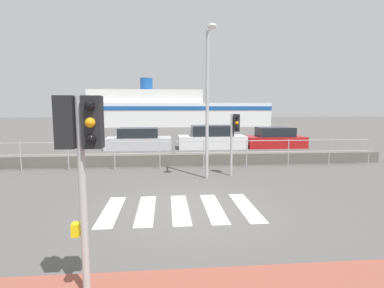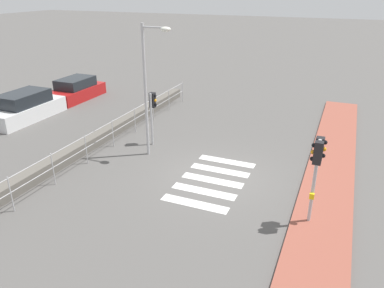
{
  "view_description": "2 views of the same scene",
  "coord_description": "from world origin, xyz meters",
  "px_view_note": "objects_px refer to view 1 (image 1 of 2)",
  "views": [
    {
      "loc": [
        -0.72,
        -7.71,
        2.69
      ],
      "look_at": [
        0.15,
        2.0,
        1.5
      ],
      "focal_mm": 28.0,
      "sensor_mm": 36.0,
      "label": 1
    },
    {
      "loc": [
        -12.26,
        -4.14,
        6.88
      ],
      "look_at": [
        0.02,
        1.0,
        1.2
      ],
      "focal_mm": 35.0,
      "sensor_mm": 36.0,
      "label": 2
    }
  ],
  "objects_px": {
    "traffic_light_near": "(80,144)",
    "traffic_light_far": "(235,131)",
    "ferry_boat": "(165,111)",
    "parked_car_red": "(275,139)",
    "streetlamp": "(208,85)",
    "parked_car_white": "(212,138)",
    "parked_car_silver": "(139,140)"
  },
  "relations": [
    {
      "from": "parked_car_silver",
      "to": "parked_car_white",
      "type": "xyz_separation_m",
      "value": [
        4.83,
        -0.0,
        0.06
      ]
    },
    {
      "from": "parked_car_red",
      "to": "traffic_light_far",
      "type": "bearing_deg",
      "value": -119.99
    },
    {
      "from": "streetlamp",
      "to": "traffic_light_near",
      "type": "bearing_deg",
      "value": -111.26
    },
    {
      "from": "traffic_light_far",
      "to": "ferry_boat",
      "type": "height_order",
      "value": "ferry_boat"
    },
    {
      "from": "traffic_light_far",
      "to": "streetlamp",
      "type": "relative_size",
      "value": 0.44
    },
    {
      "from": "traffic_light_far",
      "to": "parked_car_red",
      "type": "height_order",
      "value": "traffic_light_far"
    },
    {
      "from": "traffic_light_near",
      "to": "streetlamp",
      "type": "xyz_separation_m",
      "value": [
        2.68,
        6.89,
        1.27
      ]
    },
    {
      "from": "streetlamp",
      "to": "parked_car_white",
      "type": "xyz_separation_m",
      "value": [
        1.52,
        8.78,
        -2.84
      ]
    },
    {
      "from": "streetlamp",
      "to": "ferry_boat",
      "type": "bearing_deg",
      "value": 92.57
    },
    {
      "from": "parked_car_white",
      "to": "parked_car_red",
      "type": "relative_size",
      "value": 1.12
    },
    {
      "from": "traffic_light_far",
      "to": "parked_car_white",
      "type": "xyz_separation_m",
      "value": [
        0.38,
        8.19,
        -1.15
      ]
    },
    {
      "from": "streetlamp",
      "to": "parked_car_white",
      "type": "relative_size",
      "value": 1.25
    },
    {
      "from": "parked_car_silver",
      "to": "streetlamp",
      "type": "bearing_deg",
      "value": -69.35
    },
    {
      "from": "streetlamp",
      "to": "parked_car_silver",
      "type": "relative_size",
      "value": 1.32
    },
    {
      "from": "ferry_boat",
      "to": "traffic_light_near",
      "type": "bearing_deg",
      "value": -91.59
    },
    {
      "from": "traffic_light_near",
      "to": "traffic_light_far",
      "type": "xyz_separation_m",
      "value": [
        3.81,
        7.48,
        -0.43
      ]
    },
    {
      "from": "traffic_light_near",
      "to": "parked_car_white",
      "type": "relative_size",
      "value": 0.64
    },
    {
      "from": "ferry_boat",
      "to": "parked_car_white",
      "type": "height_order",
      "value": "ferry_boat"
    },
    {
      "from": "streetlamp",
      "to": "ferry_boat",
      "type": "relative_size",
      "value": 0.19
    },
    {
      "from": "traffic_light_near",
      "to": "traffic_light_far",
      "type": "distance_m",
      "value": 8.4
    },
    {
      "from": "ferry_boat",
      "to": "parked_car_red",
      "type": "xyz_separation_m",
      "value": [
        7.4,
        -25.43,
        -1.63
      ]
    },
    {
      "from": "ferry_boat",
      "to": "parked_car_red",
      "type": "distance_m",
      "value": 26.53
    },
    {
      "from": "ferry_boat",
      "to": "parked_car_red",
      "type": "bearing_deg",
      "value": -73.78
    },
    {
      "from": "streetlamp",
      "to": "ferry_boat",
      "type": "distance_m",
      "value": 34.27
    },
    {
      "from": "streetlamp",
      "to": "parked_car_red",
      "type": "bearing_deg",
      "value": 56.28
    },
    {
      "from": "traffic_light_near",
      "to": "streetlamp",
      "type": "relative_size",
      "value": 0.51
    },
    {
      "from": "streetlamp",
      "to": "ferry_boat",
      "type": "xyz_separation_m",
      "value": [
        -1.54,
        34.21,
        -1.27
      ]
    },
    {
      "from": "traffic_light_near",
      "to": "parked_car_white",
      "type": "distance_m",
      "value": 16.3
    },
    {
      "from": "traffic_light_far",
      "to": "streetlamp",
      "type": "xyz_separation_m",
      "value": [
        -1.13,
        -0.59,
        1.69
      ]
    },
    {
      "from": "streetlamp",
      "to": "parked_car_silver",
      "type": "height_order",
      "value": "streetlamp"
    },
    {
      "from": "traffic_light_near",
      "to": "parked_car_white",
      "type": "xyz_separation_m",
      "value": [
        4.19,
        15.67,
        -1.58
      ]
    },
    {
      "from": "parked_car_silver",
      "to": "traffic_light_far",
      "type": "bearing_deg",
      "value": -61.53
    }
  ]
}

